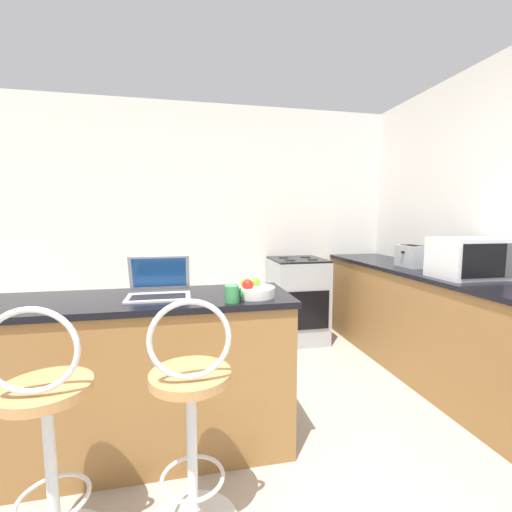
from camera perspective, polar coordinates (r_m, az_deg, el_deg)
The scene contains 11 objects.
wall_back at distance 3.91m, azimuth -8.35°, elevation 5.43°, with size 12.00×0.06×2.60m.
breakfast_bar at distance 2.18m, azimuth -18.61°, elevation -18.37°, with size 1.72×0.57×0.91m.
counter_right at distance 3.21m, azimuth 29.03°, elevation -10.72°, with size 0.63×3.16×0.91m.
bar_stool_near at distance 1.70m, azimuth -31.45°, elevation -24.84°, with size 0.40×0.40×1.05m.
bar_stool_far at distance 1.61m, azimuth -10.69°, elevation -25.79°, with size 0.40×0.40×1.05m.
laptop at distance 2.04m, azimuth -15.85°, elevation -4.82°, with size 0.35×0.28×0.23m.
microwave at distance 2.98m, azimuth 32.04°, elevation -0.28°, with size 0.50×0.35×0.30m.
toaster at distance 3.40m, azimuth 24.49°, elevation -0.04°, with size 0.18×0.28×0.20m.
stove_range at distance 3.86m, azimuth 6.91°, elevation -7.19°, with size 0.57×0.61×0.92m.
fruit_bowl at distance 1.95m, azimuth -0.52°, elevation -5.73°, with size 0.24×0.24×0.11m.
mug_green at distance 1.82m, azimuth -3.98°, elevation -6.29°, with size 0.10×0.08×0.09m.
Camera 1 is at (-0.24, -1.24, 1.36)m, focal length 24.00 mm.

